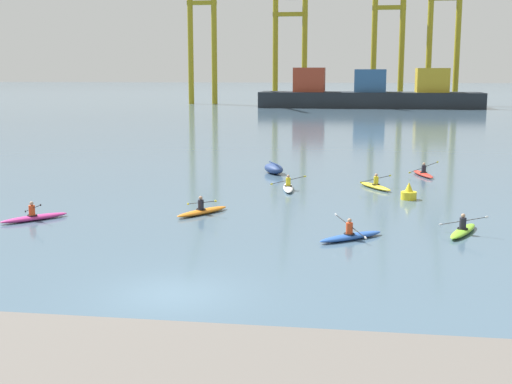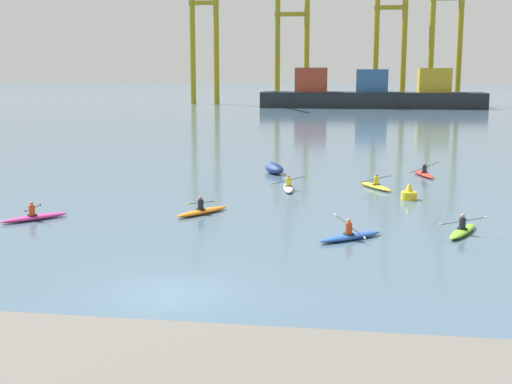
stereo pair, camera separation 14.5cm
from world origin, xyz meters
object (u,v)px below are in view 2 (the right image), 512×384
at_px(kayak_lime, 463,230).
at_px(kayak_magenta, 34,217).
at_px(kayak_orange, 202,211).
at_px(gantry_crane_west, 203,22).
at_px(kayak_white, 288,187).
at_px(gantry_crane_west_mid, 292,29).
at_px(gantry_crane_east, 447,19).
at_px(kayak_yellow, 376,186).
at_px(channel_buoy, 409,193).
at_px(container_barge, 371,94).
at_px(capsized_dinghy, 274,169).
at_px(gantry_crane_east_mid, 391,24).
at_px(kayak_red, 424,174).
at_px(kayak_blue, 350,236).

height_order(kayak_lime, kayak_magenta, kayak_magenta).
xyz_separation_m(kayak_lime, kayak_orange, (-12.60, 2.52, 0.00)).
distance_m(gantry_crane_west, kayak_white, 111.90).
bearing_deg(gantry_crane_west_mid, kayak_magenta, -90.26).
distance_m(kayak_lime, kayak_magenta, 20.45).
xyz_separation_m(gantry_crane_east, kayak_orange, (-25.39, -117.82, -17.74)).
bearing_deg(kayak_white, kayak_yellow, 13.69).
xyz_separation_m(channel_buoy, kayak_magenta, (-18.63, -8.35, -0.19)).
height_order(container_barge, kayak_orange, container_barge).
bearing_deg(kayak_magenta, kayak_yellow, 35.12).
bearing_deg(kayak_orange, kayak_yellow, 45.64).
distance_m(kayak_magenta, kayak_white, 15.60).
xyz_separation_m(gantry_crane_east, capsized_dinghy, (-23.46, -103.24, -17.56)).
distance_m(gantry_crane_east_mid, capsized_dinghy, 105.30).
bearing_deg(gantry_crane_east, kayak_orange, -102.16).
height_order(gantry_crane_west, kayak_lime, gantry_crane_west).
height_order(container_barge, kayak_yellow, container_barge).
distance_m(container_barge, gantry_crane_east, 25.21).
distance_m(gantry_crane_east_mid, kayak_magenta, 123.62).
relative_size(container_barge, kayak_red, 12.65).
relative_size(kayak_lime, kayak_white, 0.97).
distance_m(kayak_lime, kayak_orange, 12.85).
relative_size(gantry_crane_west, kayak_white, 10.36).
xyz_separation_m(kayak_yellow, kayak_white, (-5.33, -1.30, 0.00)).
bearing_deg(kayak_orange, kayak_white, 65.18).
xyz_separation_m(channel_buoy, kayak_yellow, (-1.80, 3.49, -0.19)).
xyz_separation_m(container_barge, kayak_yellow, (-1.08, -95.64, -2.54)).
relative_size(kayak_lime, kayak_blue, 1.13).
xyz_separation_m(gantry_crane_east, kayak_white, (-21.75, -109.94, -17.74)).
xyz_separation_m(kayak_lime, kayak_blue, (-5.00, -1.79, 0.00)).
height_order(gantry_crane_east, kayak_blue, gantry_crane_east).
height_order(container_barge, gantry_crane_east_mid, gantry_crane_east_mid).
xyz_separation_m(gantry_crane_west_mid, gantry_crane_east, (32.70, -1.72, 1.70)).
xyz_separation_m(gantry_crane_west, kayak_blue, (33.58, -118.67, -17.49)).
relative_size(container_barge, kayak_lime, 12.95).
xyz_separation_m(container_barge, gantry_crane_east_mid, (3.83, 13.04, 14.30)).
distance_m(gantry_crane_west_mid, kayak_red, 107.68).
relative_size(gantry_crane_east_mid, kayak_orange, 11.60).
xyz_separation_m(container_barge, kayak_lime, (2.55, -107.34, -2.54)).
bearing_deg(capsized_dinghy, kayak_magenta, -119.57).
relative_size(container_barge, gantry_crane_west, 1.22).
bearing_deg(kayak_blue, kayak_magenta, 173.92).
distance_m(gantry_crane_east_mid, channel_buoy, 113.44).
xyz_separation_m(gantry_crane_east_mid, capsized_dinghy, (-11.95, -103.28, -16.66)).
distance_m(container_barge, capsized_dinghy, 90.63).
height_order(gantry_crane_west_mid, capsized_dinghy, gantry_crane_west_mid).
bearing_deg(channel_buoy, container_barge, 90.42).
relative_size(channel_buoy, kayak_white, 0.29).
xyz_separation_m(container_barge, kayak_white, (-6.41, -96.94, -2.54)).
height_order(gantry_crane_east_mid, capsized_dinghy, gantry_crane_east_mid).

